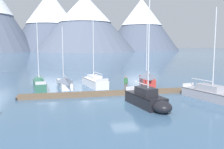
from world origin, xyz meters
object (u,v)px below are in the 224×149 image
(sailboat_mid_dock_port, at_px, (93,81))
(sailboat_second_berth, at_px, (64,81))
(sailboat_far_berth, at_px, (147,78))
(sailboat_outer_slip, at_px, (212,94))
(person_on_dock, at_px, (126,82))
(sailboat_mid_dock_starboard, at_px, (148,100))
(sailboat_nearest_berth, at_px, (39,84))

(sailboat_mid_dock_port, bearing_deg, sailboat_second_berth, 177.27)
(sailboat_second_berth, bearing_deg, sailboat_far_berth, -1.99)
(sailboat_second_berth, distance_m, sailboat_mid_dock_port, 3.84)
(sailboat_outer_slip, relative_size, person_on_dock, 5.40)
(sailboat_mid_dock_port, bearing_deg, sailboat_mid_dock_starboard, -74.67)
(sailboat_nearest_berth, distance_m, sailboat_far_berth, 14.54)
(sailboat_mid_dock_starboard, height_order, person_on_dock, sailboat_mid_dock_starboard)
(sailboat_outer_slip, distance_m, person_on_dock, 9.15)
(sailboat_second_berth, distance_m, sailboat_mid_dock_starboard, 14.27)
(sailboat_nearest_berth, distance_m, sailboat_mid_dock_starboard, 15.66)
(sailboat_second_berth, xyz_separation_m, person_on_dock, (6.82, -5.94, 0.55))
(sailboat_second_berth, height_order, sailboat_outer_slip, sailboat_outer_slip)
(sailboat_nearest_berth, distance_m, sailboat_mid_dock_port, 7.00)
(sailboat_outer_slip, bearing_deg, sailboat_far_berth, 105.49)
(sailboat_nearest_berth, bearing_deg, sailboat_mid_dock_port, 3.12)
(person_on_dock, bearing_deg, sailboat_outer_slip, -34.44)
(sailboat_far_berth, bearing_deg, sailboat_outer_slip, -74.51)
(sailboat_mid_dock_port, bearing_deg, person_on_dock, -62.61)
(sailboat_nearest_berth, height_order, sailboat_far_berth, sailboat_nearest_berth)
(sailboat_far_berth, distance_m, sailboat_outer_slip, 11.11)
(sailboat_nearest_berth, height_order, sailboat_second_berth, sailboat_nearest_berth)
(sailboat_far_berth, xyz_separation_m, sailboat_outer_slip, (2.97, -10.70, -0.28))
(sailboat_mid_dock_starboard, bearing_deg, sailboat_nearest_berth, 131.24)
(sailboat_mid_dock_port, bearing_deg, sailboat_far_berth, -1.62)
(sailboat_second_berth, height_order, sailboat_mid_dock_starboard, sailboat_mid_dock_starboard)
(sailboat_mid_dock_starboard, bearing_deg, person_on_dock, 93.14)
(sailboat_mid_dock_starboard, distance_m, person_on_dock, 6.44)
(sailboat_nearest_berth, height_order, person_on_dock, sailboat_nearest_berth)
(sailboat_second_berth, relative_size, sailboat_far_berth, 0.94)
(sailboat_far_berth, bearing_deg, person_on_dock, -129.44)
(sailboat_mid_dock_port, distance_m, sailboat_outer_slip, 15.15)
(sailboat_nearest_berth, relative_size, sailboat_far_berth, 1.01)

